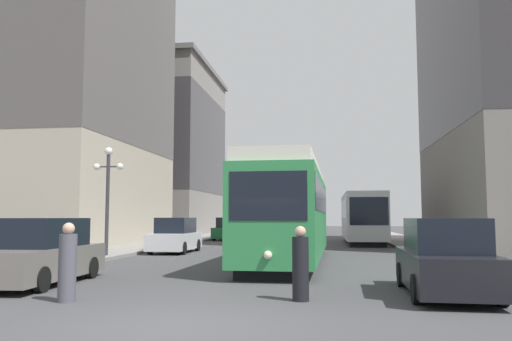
{
  "coord_description": "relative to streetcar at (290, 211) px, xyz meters",
  "views": [
    {
      "loc": [
        2.54,
        -8.74,
        1.85
      ],
      "look_at": [
        0.32,
        7.6,
        3.34
      ],
      "focal_mm": 36.24,
      "sensor_mm": 36.0,
      "label": 1
    }
  ],
  "objects": [
    {
      "name": "streetcar",
      "position": [
        0.0,
        0.0,
        0.0
      ],
      "size": [
        2.92,
        13.69,
        3.89
      ],
      "rotation": [
        0.0,
        0.0,
        -0.02
      ],
      "color": "black",
      "rests_on": "ground"
    },
    {
      "name": "parked_car_right_far",
      "position": [
        4.24,
        -8.25,
        -1.26
      ],
      "size": [
        1.99,
        4.64,
        1.82
      ],
      "rotation": [
        0.0,
        0.0,
        3.11
      ],
      "color": "black",
      "rests_on": "ground"
    },
    {
      "name": "pedestrian_crossing_far",
      "position": [
        -4.18,
        -10.32,
        -1.3
      ],
      "size": [
        0.39,
        0.39,
        1.72
      ],
      "rotation": [
        0.0,
        0.0,
        5.48
      ],
      "color": "#4C4C56",
      "rests_on": "ground"
    },
    {
      "name": "building_left_midblock",
      "position": [
        -16.63,
        33.56,
        7.28
      ],
      "size": [
        11.79,
        17.32,
        18.27
      ],
      "color": "gray",
      "rests_on": "ground"
    },
    {
      "name": "parked_car_left_near",
      "position": [
        -6.39,
        5.3,
        -1.26
      ],
      "size": [
        1.9,
        4.5,
        1.82
      ],
      "rotation": [
        0.0,
        0.0,
        -0.0
      ],
      "color": "black",
      "rests_on": "ground"
    },
    {
      "name": "building_left_corner",
      "position": [
        -17.69,
        11.89,
        11.61
      ],
      "size": [
        13.9,
        16.74,
        26.61
      ],
      "color": "#B2A893",
      "rests_on": "ground"
    },
    {
      "name": "lamp_post_left_near",
      "position": [
        -8.29,
        1.0,
        1.28
      ],
      "size": [
        1.41,
        0.36,
        4.85
      ],
      "color": "#333338",
      "rests_on": "sidewalk_left"
    },
    {
      "name": "parked_car_left_far",
      "position": [
        -6.4,
        -7.6,
        -1.26
      ],
      "size": [
        2.06,
        4.97,
        1.82
      ],
      "rotation": [
        0.0,
        0.0,
        0.05
      ],
      "color": "black",
      "rests_on": "ground"
    },
    {
      "name": "sidewalk_right",
      "position": [
        7.21,
        27.62,
        -2.03
      ],
      "size": [
        3.35,
        120.0,
        0.15
      ],
      "primitive_type": "cube",
      "color": "gray",
      "rests_on": "ground"
    },
    {
      "name": "sidewalk_left",
      "position": [
        -9.37,
        27.62,
        -2.03
      ],
      "size": [
        3.35,
        120.0,
        0.15
      ],
      "primitive_type": "cube",
      "color": "gray",
      "rests_on": "ground"
    },
    {
      "name": "parked_car_left_mid",
      "position": [
        -6.39,
        20.31,
        -1.26
      ],
      "size": [
        2.03,
        4.59,
        1.82
      ],
      "rotation": [
        0.0,
        0.0,
        -0.04
      ],
      "color": "black",
      "rests_on": "ground"
    },
    {
      "name": "pedestrian_crossing_near",
      "position": [
        0.88,
        -9.5,
        -1.33
      ],
      "size": [
        0.37,
        0.37,
        1.65
      ],
      "rotation": [
        0.0,
        0.0,
        3.12
      ],
      "color": "black",
      "rests_on": "ground"
    },
    {
      "name": "ground_plane",
      "position": [
        -1.08,
        -12.38,
        -2.1
      ],
      "size": [
        200.0,
        200.0,
        0.0
      ],
      "primitive_type": "plane",
      "color": "#424244"
    },
    {
      "name": "transit_bus",
      "position": [
        3.99,
        16.35,
        -0.15
      ],
      "size": [
        2.64,
        11.36,
        3.45
      ],
      "rotation": [
        0.0,
        0.0,
        0.0
      ],
      "color": "black",
      "rests_on": "ground"
    }
  ]
}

